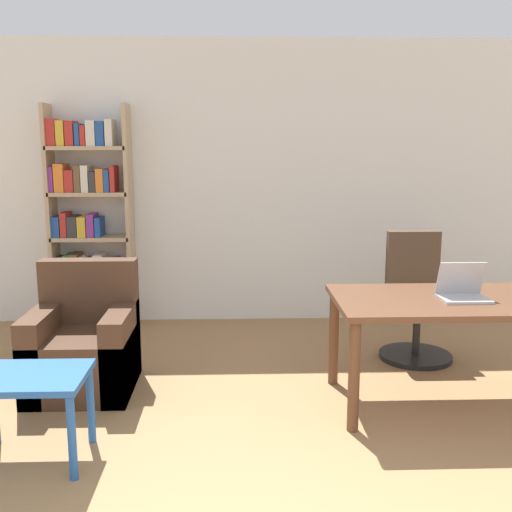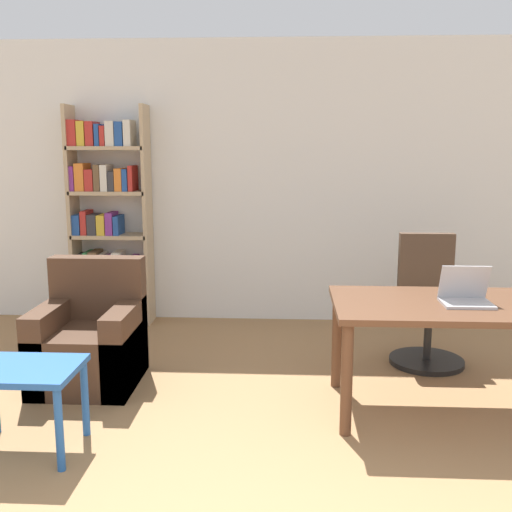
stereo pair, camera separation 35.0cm
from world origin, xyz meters
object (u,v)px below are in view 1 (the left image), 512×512
side_table_blue (28,389)px  armchair (84,348)px  laptop (463,291)px  desk (449,312)px  office_chair (415,305)px  bookshelf (86,223)px

side_table_blue → armchair: 1.01m
laptop → armchair: laptop is taller
laptop → armchair: (-2.54, 0.37, -0.49)m
laptop → desk: bearing=158.6°
desk → side_table_blue: (-2.52, -0.66, -0.22)m
desk → office_chair: 0.96m
office_chair → bookshelf: (-2.86, 0.96, 0.57)m
side_table_blue → bookshelf: bearing=96.3°
laptop → side_table_blue: size_ratio=0.49×
laptop → office_chair: size_ratio=0.30×
laptop → bookshelf: bearing=146.2°
office_chair → side_table_blue: office_chair is taller
side_table_blue → office_chair: bearing=31.6°
desk → side_table_blue: size_ratio=2.42×
office_chair → armchair: 2.61m
laptop → side_table_blue: bearing=-166.3°
desk → side_table_blue: desk is taller
laptop → armchair: size_ratio=0.34×
office_chair → side_table_blue: bearing=-148.4°
side_table_blue → bookshelf: bookshelf is taller
office_chair → armchair: bearing=-167.0°
armchair → laptop: bearing=-8.4°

